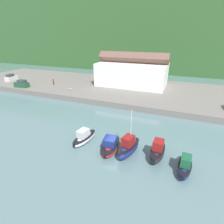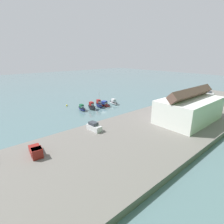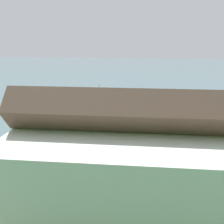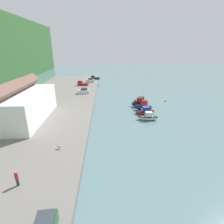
# 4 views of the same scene
# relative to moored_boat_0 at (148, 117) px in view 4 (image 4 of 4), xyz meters

# --- Properties ---
(ground_plane) EXTENTS (320.00, 320.00, 0.00)m
(ground_plane) POSITION_rel_moored_boat_0_xyz_m (5.42, -0.55, -0.80)
(ground_plane) COLOR slate
(quay_promenade) EXTENTS (125.35, 26.73, 1.39)m
(quay_promenade) POSITION_rel_moored_boat_0_xyz_m (5.42, 28.06, -0.10)
(quay_promenade) COLOR slate
(quay_promenade) RESTS_ON ground_plane
(harbor_clubhouse) EXTENTS (20.60, 11.29, 9.77)m
(harbor_clubhouse) POSITION_rel_moored_boat_0_xyz_m (-1.43, 31.36, 4.20)
(harbor_clubhouse) COLOR white
(harbor_clubhouse) RESTS_ON quay_promenade
(moored_boat_0) EXTENTS (2.49, 5.37, 2.23)m
(moored_boat_0) POSITION_rel_moored_boat_0_xyz_m (0.00, 0.00, 0.00)
(moored_boat_0) COLOR silver
(moored_boat_0) RESTS_ON ground_plane
(moored_boat_1) EXTENTS (2.99, 5.73, 2.07)m
(moored_boat_1) POSITION_rel_moored_boat_0_xyz_m (4.57, -0.29, -0.07)
(moored_boat_1) COLOR red
(moored_boat_1) RESTS_ON ground_plane
(moored_boat_2) EXTENTS (2.88, 5.31, 6.65)m
(moored_boat_2) POSITION_rel_moored_boat_0_xyz_m (7.38, -0.46, 0.34)
(moored_boat_2) COLOR navy
(moored_boat_2) RESTS_ON ground_plane
(moored_boat_3) EXTENTS (2.02, 4.77, 2.92)m
(moored_boat_3) POSITION_rel_moored_boat_0_xyz_m (11.27, 0.22, 0.29)
(moored_boat_3) COLOR black
(moored_boat_3) RESTS_ON ground_plane
(moored_boat_4) EXTENTS (1.89, 4.82, 2.35)m
(moored_boat_4) POSITION_rel_moored_boat_0_xyz_m (14.77, -1.14, 0.05)
(moored_boat_4) COLOR navy
(moored_boat_4) RESTS_ON ground_plane
(parked_car_0) EXTENTS (2.13, 4.33, 2.16)m
(parked_car_0) POSITION_rel_moored_boat_0_xyz_m (23.51, 19.19, 1.51)
(parked_car_0) COLOR silver
(parked_car_0) RESTS_ON quay_promenade
(parked_car_2) EXTENTS (1.83, 4.21, 2.16)m
(parked_car_2) POSITION_rel_moored_boat_0_xyz_m (46.55, 18.37, 1.51)
(parked_car_2) COLOR silver
(parked_car_2) RESTS_ON quay_promenade
(pickup_truck_0) EXTENTS (2.27, 4.85, 1.90)m
(pickup_truck_0) POSITION_rel_moored_boat_0_xyz_m (55.03, 16.68, 1.41)
(pickup_truck_0) COLOR black
(pickup_truck_0) RESTS_ON quay_promenade
(pickup_truck_1) EXTENTS (2.57, 4.94, 1.90)m
(pickup_truck_1) POSITION_rel_moored_boat_0_xyz_m (38.67, 21.56, 1.41)
(pickup_truck_1) COLOR maroon
(pickup_truck_1) RESTS_ON quay_promenade
(person_on_quay) EXTENTS (0.40, 0.40, 2.14)m
(person_on_quay) POSITION_rel_moored_boat_0_xyz_m (-23.88, 22.31, 1.69)
(person_on_quay) COLOR #232838
(person_on_quay) RESTS_ON quay_promenade
(dog_on_quay) EXTENTS (0.65, 0.85, 0.68)m
(dog_on_quay) POSITION_rel_moored_boat_0_xyz_m (-15.46, 19.11, 1.05)
(dog_on_quay) COLOR tan
(dog_on_quay) RESTS_ON quay_promenade
(mooring_buoy_0) EXTENTS (0.64, 0.64, 0.64)m
(mooring_buoy_0) POSITION_rel_moored_boat_0_xyz_m (16.31, -10.22, -0.47)
(mooring_buoy_0) COLOR yellow
(mooring_buoy_0) RESTS_ON ground_plane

